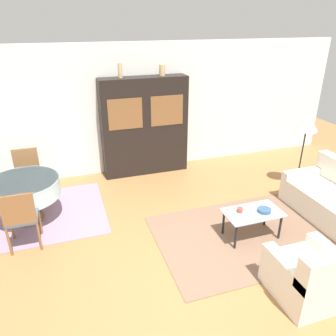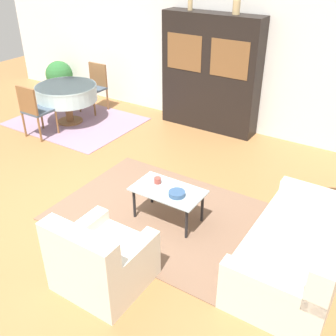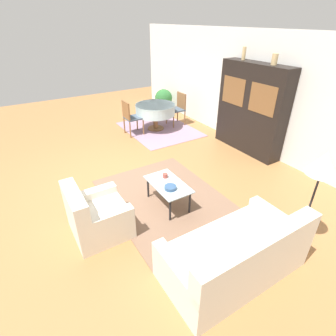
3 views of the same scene
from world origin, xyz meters
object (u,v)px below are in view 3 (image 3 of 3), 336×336
couch (236,256)px  dining_chair_far (178,107)px  dining_table (155,110)px  bowl (170,188)px  potted_plant (164,99)px  coffee_table (168,186)px  vase_tall (244,53)px  vase_short (275,59)px  cup (165,176)px  floor_lamp (323,167)px  armchair (96,216)px  dining_chair_near (130,116)px  display_cabinet (251,109)px

couch → dining_chair_far: (-4.96, 2.40, 0.24)m
dining_table → bowl: dining_table is taller
potted_plant → couch: bearing=-23.1°
coffee_table → vase_tall: (-1.38, 2.85, 1.80)m
coffee_table → dining_table: bearing=154.2°
dining_table → bowl: size_ratio=5.65×
vase_short → cup: bearing=-83.1°
dining_chair_far → cup: size_ratio=10.61×
vase_tall → potted_plant: bearing=-176.5°
floor_lamp → vase_tall: bearing=152.0°
coffee_table → bowl: 0.18m
armchair → floor_lamp: 3.17m
armchair → cup: bearing=99.2°
floor_lamp → coffee_table: bearing=-146.5°
potted_plant → floor_lamp: bearing=-13.0°
couch → vase_short: vase_short is taller
bowl → vase_short: size_ratio=0.92×
couch → potted_plant: (-6.29, 2.68, 0.14)m
dining_chair_near → display_cabinet: bearing=40.9°
couch → dining_chair_far: 5.52m
couch → bowl: (-1.51, -0.03, 0.17)m
dining_chair_far → vase_short: size_ratio=4.30×
coffee_table → couch: bearing=-0.8°
vase_tall → potted_plant: (-3.24, -0.20, -1.75)m
bowl → vase_tall: bearing=117.9°
armchair → potted_plant: bearing=139.7°
display_cabinet → armchair: bearing=-77.0°
vase_tall → armchair: bearing=-71.3°
cup → vase_tall: vase_tall is taller
couch → dining_chair_far: bearing=64.2°
bowl → dining_chair_near: bearing=166.1°
bowl → vase_tall: 3.71m
floor_lamp → bowl: (-1.62, -1.23, -0.81)m
floor_lamp → cup: 2.40m
dining_chair_near → bowl: size_ratio=4.68×
coffee_table → display_cabinet: size_ratio=0.43×
coffee_table → floor_lamp: (1.78, 1.18, 0.89)m
armchair → potted_plant: armchair is taller
couch → vase_tall: size_ratio=6.50×
armchair → display_cabinet: display_cabinet is taller
display_cabinet → potted_plant: 3.75m
couch → cup: bearing=87.4°
couch → vase_short: bearing=37.4°
armchair → vase_short: (-0.56, 4.14, 1.85)m
armchair → vase_tall: (-1.40, 4.14, 1.88)m
armchair → display_cabinet: size_ratio=0.41×
floor_lamp → dining_table: bearing=175.3°
cup → vase_short: (-0.34, 2.79, 1.68)m
dining_table → vase_short: vase_short is taller
coffee_table → bowl: size_ratio=4.37×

